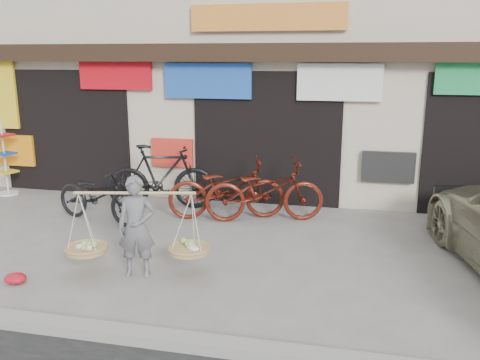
% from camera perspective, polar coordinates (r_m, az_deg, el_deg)
% --- Properties ---
extents(ground, '(70.00, 70.00, 0.00)m').
position_cam_1_polar(ground, '(7.39, -1.78, -10.09)').
color(ground, gray).
rests_on(ground, ground).
extents(kerb, '(70.00, 0.25, 0.12)m').
position_cam_1_polar(kerb, '(5.67, -7.05, -17.48)').
color(kerb, gray).
rests_on(kerb, ground).
extents(shophouse_block, '(14.00, 6.32, 7.00)m').
position_cam_1_polar(shophouse_block, '(13.08, 5.36, 15.73)').
color(shophouse_block, beige).
rests_on(shophouse_block, ground).
extents(street_vendor, '(1.96, 0.86, 1.42)m').
position_cam_1_polar(street_vendor, '(7.14, -11.52, -5.70)').
color(street_vendor, slate).
rests_on(street_vendor, ground).
extents(bike_0, '(2.03, 1.17, 1.01)m').
position_cam_1_polar(bike_0, '(9.64, -15.61, -1.67)').
color(bike_0, black).
rests_on(bike_0, ground).
extents(bike_1, '(2.24, 1.06, 1.30)m').
position_cam_1_polar(bike_1, '(10.20, -8.84, 0.35)').
color(bike_1, black).
rests_on(bike_1, ground).
extents(bike_2, '(2.32, 1.35, 1.15)m').
position_cam_1_polar(bike_2, '(9.35, 2.75, -1.21)').
color(bike_2, '#56190E').
rests_on(bike_2, ground).
extents(bike_3, '(2.32, 1.35, 1.15)m').
position_cam_1_polar(bike_3, '(9.49, -1.52, -0.96)').
color(bike_3, '#56190E').
rests_on(bike_3, ground).
extents(display_rack, '(0.47, 0.47, 1.63)m').
position_cam_1_polar(display_rack, '(12.26, -24.84, 1.51)').
color(display_rack, silver).
rests_on(display_rack, ground).
extents(red_bag, '(0.31, 0.25, 0.14)m').
position_cam_1_polar(red_bag, '(7.60, -23.91, -10.06)').
color(red_bag, red).
rests_on(red_bag, ground).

